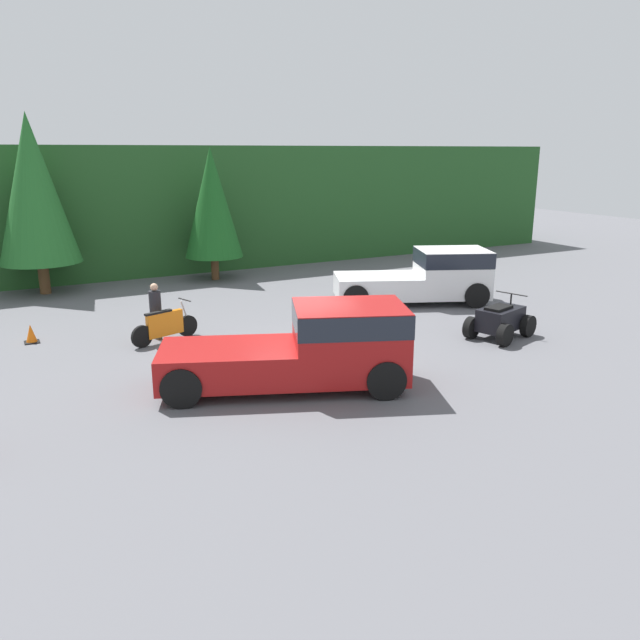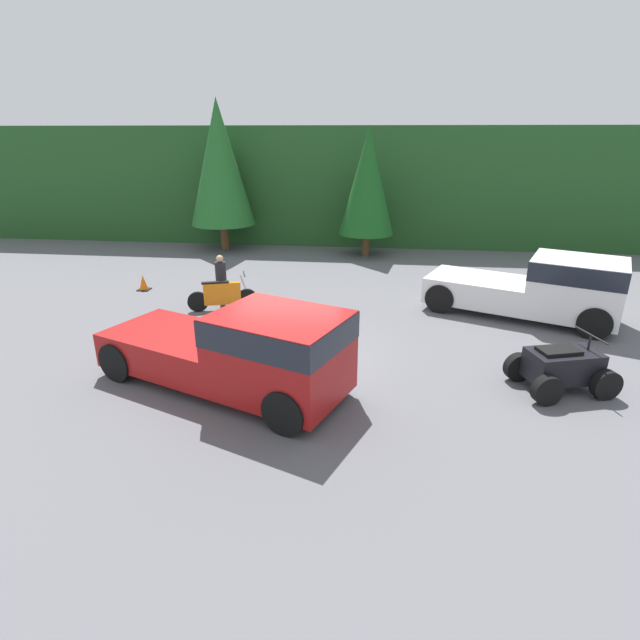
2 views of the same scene
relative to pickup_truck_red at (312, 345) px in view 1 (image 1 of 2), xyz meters
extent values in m
plane|color=#5B5B60|center=(0.64, 1.96, -1.03)|extent=(80.00, 80.00, 0.00)
cube|color=#235123|center=(0.64, 17.96, 1.79)|extent=(44.00, 6.00, 5.64)
cylinder|color=brown|center=(-4.69, 13.77, -0.42)|extent=(0.41, 0.41, 1.23)
cone|color=#236628|center=(-4.69, 13.77, 2.99)|extent=(3.00, 3.00, 5.59)
cylinder|color=brown|center=(2.10, 13.32, -0.53)|extent=(0.34, 0.34, 1.01)
cone|color=#19561E|center=(2.10, 13.32, 2.27)|extent=(2.46, 2.46, 4.58)
cube|color=maroon|center=(0.82, -0.33, 0.07)|extent=(3.13, 2.83, 1.71)
cube|color=#1E232D|center=(0.82, -0.33, 0.63)|extent=(3.15, 2.85, 0.55)
cube|color=maroon|center=(-1.82, 0.73, -0.39)|extent=(3.65, 3.04, 0.79)
cylinder|color=black|center=(1.81, 0.27, -0.58)|extent=(0.95, 0.60, 0.91)
cylinder|color=black|center=(1.12, -1.45, -0.58)|extent=(0.95, 0.60, 0.91)
cylinder|color=black|center=(-2.38, 1.95, -0.58)|extent=(0.95, 0.60, 0.91)
cylinder|color=black|center=(-3.07, 0.23, -0.58)|extent=(0.95, 0.60, 0.91)
cube|color=white|center=(8.44, 5.23, 0.07)|extent=(3.07, 2.83, 1.71)
cube|color=#1E232D|center=(8.44, 5.23, 0.63)|extent=(3.09, 2.85, 0.55)
cube|color=white|center=(5.91, 6.31, -0.39)|extent=(3.57, 3.04, 0.79)
cylinder|color=black|center=(9.40, 5.83, -0.58)|extent=(0.94, 0.61, 0.91)
cylinder|color=black|center=(8.67, 4.13, -0.58)|extent=(0.94, 0.61, 0.91)
cylinder|color=black|center=(5.42, 7.52, -0.58)|extent=(0.94, 0.61, 0.91)
cylinder|color=black|center=(4.70, 5.82, -0.58)|extent=(0.94, 0.61, 0.91)
cylinder|color=black|center=(-1.42, 5.44, -0.71)|extent=(0.64, 0.30, 0.65)
cylinder|color=black|center=(-2.88, 4.95, -0.71)|extent=(0.64, 0.30, 0.65)
cube|color=orange|center=(-2.15, 5.20, -0.49)|extent=(1.15, 0.52, 0.70)
cylinder|color=#B7B7BC|center=(-1.47, 5.43, -0.30)|extent=(0.30, 0.14, 0.79)
cylinder|color=black|center=(-1.47, 5.43, 0.11)|extent=(0.23, 0.58, 0.04)
cube|color=black|center=(-2.33, 5.14, -0.11)|extent=(0.85, 0.40, 0.06)
cylinder|color=black|center=(7.31, 1.70, -0.70)|extent=(0.69, 0.40, 0.65)
cylinder|color=black|center=(7.63, 0.65, -0.70)|extent=(0.69, 0.40, 0.65)
cylinder|color=black|center=(6.00, 1.30, -0.70)|extent=(0.69, 0.40, 0.65)
cylinder|color=black|center=(6.32, 0.25, -0.70)|extent=(0.69, 0.40, 0.65)
cube|color=black|center=(6.81, 0.98, -0.46)|extent=(1.67, 1.24, 0.66)
cylinder|color=black|center=(7.34, 1.14, 0.05)|extent=(0.06, 0.06, 0.35)
cylinder|color=black|center=(7.34, 1.14, 0.22)|extent=(0.33, 0.99, 0.04)
cube|color=black|center=(6.66, 0.93, -0.09)|extent=(0.97, 0.71, 0.08)
cylinder|color=brown|center=(-2.33, 5.72, -0.62)|extent=(0.22, 0.22, 0.83)
cylinder|color=brown|center=(-2.26, 5.54, -0.62)|extent=(0.22, 0.22, 0.83)
cylinder|color=#232328|center=(-2.29, 5.63, 0.11)|extent=(0.44, 0.44, 0.62)
sphere|color=tan|center=(-2.29, 5.63, 0.54)|extent=(0.29, 0.29, 0.23)
cube|color=black|center=(-5.64, 6.94, -1.02)|extent=(0.42, 0.42, 0.03)
cone|color=orange|center=(-5.64, 6.94, -0.76)|extent=(0.32, 0.32, 0.55)
camera|label=1|loc=(-6.30, -12.35, 4.38)|focal=35.00mm
camera|label=2|loc=(2.74, -9.39, 4.30)|focal=28.00mm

